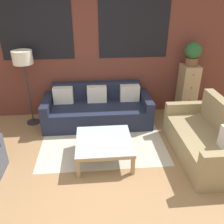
{
  "coord_description": "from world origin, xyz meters",
  "views": [
    {
      "loc": [
        0.08,
        -2.45,
        2.49
      ],
      "look_at": [
        0.42,
        1.3,
        0.55
      ],
      "focal_mm": 38.0,
      "sensor_mm": 36.0,
      "label": 1
    }
  ],
  "objects_px": {
    "settee_vintage": "(206,140)",
    "drawer_cabinet": "(187,90)",
    "floor_lamp": "(23,61)",
    "coffee_table": "(104,143)",
    "couch_dark": "(97,110)",
    "potted_plant": "(193,53)"
  },
  "relations": [
    {
      "from": "coffee_table",
      "to": "potted_plant",
      "type": "distance_m",
      "value": 2.61
    },
    {
      "from": "settee_vintage",
      "to": "potted_plant",
      "type": "distance_m",
      "value": 1.87
    },
    {
      "from": "coffee_table",
      "to": "drawer_cabinet",
      "type": "distance_m",
      "value": 2.4
    },
    {
      "from": "potted_plant",
      "to": "drawer_cabinet",
      "type": "bearing_deg",
      "value": -90.0
    },
    {
      "from": "coffee_table",
      "to": "couch_dark",
      "type": "bearing_deg",
      "value": 92.89
    },
    {
      "from": "couch_dark",
      "to": "potted_plant",
      "type": "xyz_separation_m",
      "value": [
        1.96,
        0.21,
        1.09
      ]
    },
    {
      "from": "couch_dark",
      "to": "settee_vintage",
      "type": "xyz_separation_m",
      "value": [
        1.73,
        -1.32,
        0.03
      ]
    },
    {
      "from": "settee_vintage",
      "to": "drawer_cabinet",
      "type": "bearing_deg",
      "value": 81.43
    },
    {
      "from": "couch_dark",
      "to": "coffee_table",
      "type": "height_order",
      "value": "couch_dark"
    },
    {
      "from": "drawer_cabinet",
      "to": "settee_vintage",
      "type": "bearing_deg",
      "value": -98.57
    },
    {
      "from": "settee_vintage",
      "to": "couch_dark",
      "type": "bearing_deg",
      "value": 142.67
    },
    {
      "from": "floor_lamp",
      "to": "drawer_cabinet",
      "type": "xyz_separation_m",
      "value": [
        3.31,
        0.12,
        -0.75
      ]
    },
    {
      "from": "couch_dark",
      "to": "coffee_table",
      "type": "relative_size",
      "value": 2.43
    },
    {
      "from": "settee_vintage",
      "to": "potted_plant",
      "type": "xyz_separation_m",
      "value": [
        0.23,
        1.52,
        1.06
      ]
    },
    {
      "from": "couch_dark",
      "to": "drawer_cabinet",
      "type": "xyz_separation_m",
      "value": [
        1.96,
        0.21,
        0.27
      ]
    },
    {
      "from": "settee_vintage",
      "to": "floor_lamp",
      "type": "bearing_deg",
      "value": 155.59
    },
    {
      "from": "settee_vintage",
      "to": "potted_plant",
      "type": "height_order",
      "value": "potted_plant"
    },
    {
      "from": "floor_lamp",
      "to": "settee_vintage",
      "type": "bearing_deg",
      "value": -24.41
    },
    {
      "from": "drawer_cabinet",
      "to": "potted_plant",
      "type": "xyz_separation_m",
      "value": [
        0.0,
        0.0,
        0.81
      ]
    },
    {
      "from": "settee_vintage",
      "to": "drawer_cabinet",
      "type": "relative_size",
      "value": 1.51
    },
    {
      "from": "settee_vintage",
      "to": "coffee_table",
      "type": "height_order",
      "value": "settee_vintage"
    },
    {
      "from": "potted_plant",
      "to": "floor_lamp",
      "type": "bearing_deg",
      "value": -177.86
    }
  ]
}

